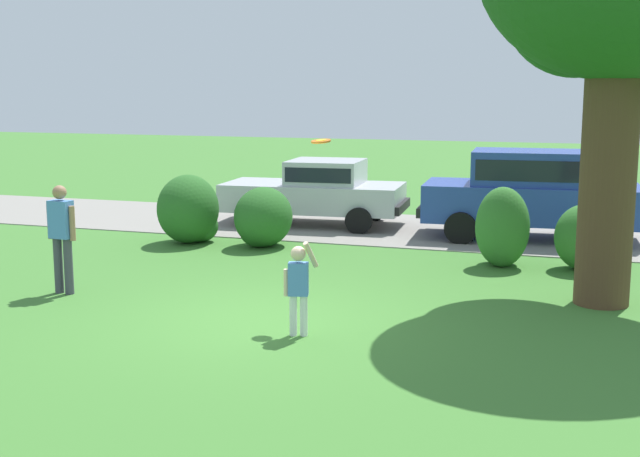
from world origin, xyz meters
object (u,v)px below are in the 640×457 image
at_px(parked_sedan, 317,190).
at_px(child_thrower, 298,283).
at_px(frisbee, 321,141).
at_px(parked_suv, 531,190).
at_px(adult_onlooker, 62,233).

bearing_deg(parked_sedan, child_thrower, -73.14).
relative_size(parked_sedan, child_thrower, 3.51).
distance_m(child_thrower, frisbee, 2.08).
relative_size(parked_suv, frisbee, 17.01).
relative_size(child_thrower, adult_onlooker, 0.74).
bearing_deg(child_thrower, frisbee, 91.72).
distance_m(parked_sedan, adult_onlooker, 7.77).
bearing_deg(parked_suv, adult_onlooker, -132.79).
xyz_separation_m(child_thrower, adult_onlooker, (-4.33, 0.98, 0.27)).
bearing_deg(child_thrower, adult_onlooker, 167.28).
bearing_deg(parked_suv, parked_sedan, 176.17).
relative_size(child_thrower, frisbee, 4.55).
distance_m(parked_sedan, frisbee, 8.09).
bearing_deg(parked_sedan, adult_onlooker, -102.96).
bearing_deg(adult_onlooker, frisbee, 0.94).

